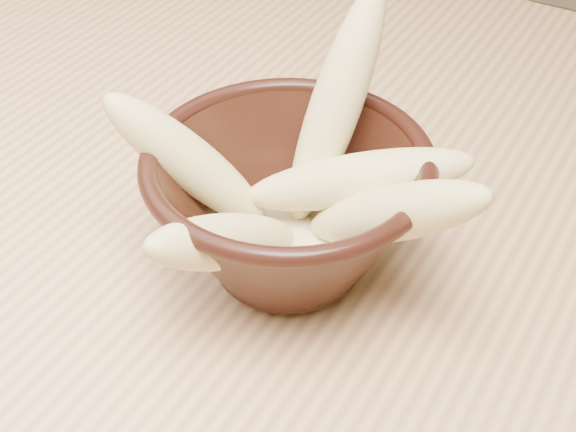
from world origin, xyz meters
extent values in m
cube|color=tan|center=(0.00, 0.00, 0.73)|extent=(1.20, 0.80, 0.04)
cylinder|color=#A97854|center=(-0.54, 0.34, 0.35)|extent=(0.05, 0.05, 0.71)
cylinder|color=black|center=(0.17, -0.08, 0.76)|extent=(0.08, 0.08, 0.01)
cylinder|color=black|center=(0.17, -0.08, 0.77)|extent=(0.08, 0.08, 0.01)
torus|color=black|center=(0.17, -0.08, 0.84)|extent=(0.18, 0.18, 0.01)
cylinder|color=beige|center=(0.17, -0.08, 0.78)|extent=(0.10, 0.10, 0.01)
ellipsoid|color=#DBD281|center=(0.18, -0.02, 0.85)|extent=(0.04, 0.12, 0.15)
ellipsoid|color=#DBD281|center=(0.11, -0.10, 0.83)|extent=(0.12, 0.08, 0.11)
ellipsoid|color=#DBD281|center=(0.24, -0.08, 0.83)|extent=(0.14, 0.05, 0.11)
ellipsoid|color=#DBD281|center=(0.21, -0.05, 0.83)|extent=(0.15, 0.09, 0.07)
ellipsoid|color=#DBD281|center=(0.16, -0.14, 0.82)|extent=(0.06, 0.13, 0.09)
camera|label=1|loc=(0.37, -0.41, 1.13)|focal=50.00mm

